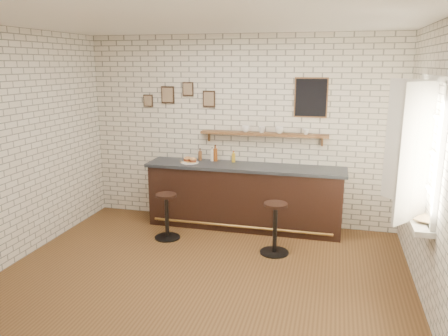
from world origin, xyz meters
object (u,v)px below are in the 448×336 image
Objects in this scene: shelf_cup_a at (246,129)px; sandwich_plate at (190,162)px; bitters_bottle_brown at (200,155)px; bitters_bottle_white at (212,155)px; shelf_cup_d at (306,132)px; book_lower at (417,218)px; bar_stool_left at (167,215)px; bar_stool_right at (275,227)px; bar_counter at (244,196)px; ciabatta_sandwich at (190,160)px; shelf_cup_c at (279,130)px; condiment_bottle_yellow at (234,157)px; bitters_bottle_amber at (215,154)px; shelf_cup_b at (262,130)px; book_upper at (417,217)px.

sandwich_plate is at bearing -169.15° from shelf_cup_a.
bitters_bottle_brown is 0.89× the size of bitters_bottle_white.
shelf_cup_d is 2.37m from book_lower.
bar_stool_left is (-0.13, -0.70, -0.65)m from sandwich_plate.
sandwich_plate is at bearing 150.73° from bar_stool_right.
sandwich_plate is (-0.89, -0.04, 0.51)m from bar_counter.
bitters_bottle_brown is (0.11, 0.22, 0.07)m from sandwich_plate.
bitters_bottle_white is 3.36m from book_lower.
ciabatta_sandwich is at bearing 120.33° from book_lower.
sandwich_plate reaches higher than book_lower.
book_lower is at bearing -44.35° from shelf_cup_a.
sandwich_plate is 2.16× the size of shelf_cup_c.
sandwich_plate is 1.27× the size of bitters_bottle_white.
shelf_cup_a is 1.44× the size of shelf_cup_d.
condiment_bottle_yellow is 1.41× the size of shelf_cup_c.
shelf_cup_a is (-0.03, 0.20, 1.04)m from bar_counter.
shelf_cup_d is at bearing 7.64° from ciabatta_sandwich.
ciabatta_sandwich is at bearing -148.18° from bitters_bottle_amber.
condiment_bottle_yellow is 2.06× the size of shelf_cup_d.
shelf_cup_d reaches higher than condiment_bottle_yellow.
bar_counter is at bearing -19.28° from bitters_bottle_amber.
shelf_cup_d is (1.68, 0.02, 0.45)m from bitters_bottle_brown.
shelf_cup_b is at bearing 41.68° from bar_counter.
bitters_bottle_white is 2.10× the size of shelf_cup_b.
ciabatta_sandwich is at bearing 152.35° from shelf_cup_b.
shelf_cup_a is (-0.64, 1.08, 1.16)m from bar_stool_right.
shelf_cup_a reaches higher than book_upper.
bitters_bottle_amber is 0.37× the size of bar_stool_right.
bar_stool_right is 8.12× the size of shelf_cup_d.
sandwich_plate is 2.66× the size of shelf_cup_b.
bitters_bottle_amber reaches higher than ciabatta_sandwich.
sandwich_plate is at bearing 180.00° from ciabatta_sandwich.
bitters_bottle_brown is 1.20m from bar_stool_left.
shelf_cup_c is at bearing 166.56° from book_upper.
book_upper is (2.23, -1.71, 0.45)m from bar_counter.
book_upper is at bearing -28.26° from ciabatta_sandwich.
shelf_cup_d is at bearing 0.73° from bitters_bottle_white.
bar_stool_left is at bearing -149.30° from shelf_cup_d.
ciabatta_sandwich is 1.00m from bar_stool_left.
shelf_cup_a reaches higher than bitters_bottle_amber.
sandwich_plate is 1.88m from shelf_cup_d.
shelf_cup_b is at bearing 37.19° from bar_stool_left.
bitters_bottle_brown is 1.88m from bar_stool_right.
bitters_bottle_brown is 0.29× the size of bar_stool_left.
shelf_cup_a is at bearing 5.67° from condiment_bottle_yellow.
bitters_bottle_white is 1.74m from bar_stool_right.
shelf_cup_c is at bearing -4.75° from shelf_cup_a.
shelf_cup_c is (1.02, 0.02, 0.43)m from bitters_bottle_amber.
shelf_cup_b reaches higher than bar_stool_left.
bitters_bottle_brown is at bearing 180.00° from bitters_bottle_white.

